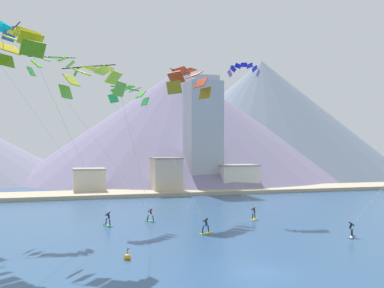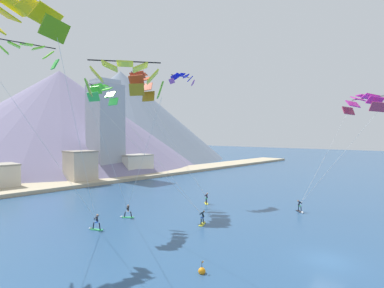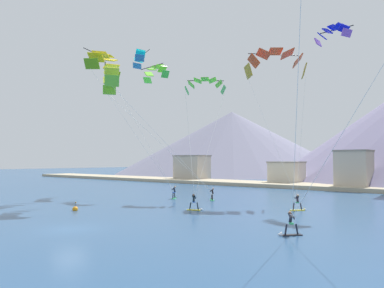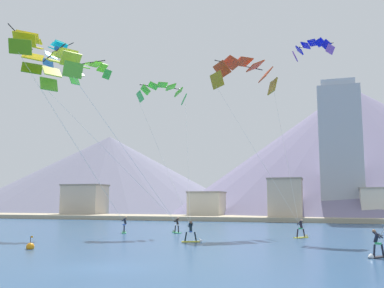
{
  "view_description": "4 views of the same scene",
  "coord_description": "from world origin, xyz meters",
  "px_view_note": "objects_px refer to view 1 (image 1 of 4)",
  "views": [
    {
      "loc": [
        -13.42,
        -28.04,
        8.94
      ],
      "look_at": [
        -1.18,
        13.68,
        9.29
      ],
      "focal_mm": 40.0,
      "sensor_mm": 36.0,
      "label": 1
    },
    {
      "loc": [
        -25.52,
        -8.45,
        10.43
      ],
      "look_at": [
        2.32,
        17.52,
        9.27
      ],
      "focal_mm": 28.0,
      "sensor_mm": 36.0,
      "label": 2
    },
    {
      "loc": [
        24.92,
        -16.03,
        5.14
      ],
      "look_at": [
        0.78,
        13.42,
        6.82
      ],
      "focal_mm": 35.0,
      "sensor_mm": 36.0,
      "label": 3
    },
    {
      "loc": [
        10.59,
        -19.63,
        3.36
      ],
      "look_at": [
        0.29,
        15.05,
        8.12
      ],
      "focal_mm": 40.0,
      "sensor_mm": 36.0,
      "label": 4
    }
  ],
  "objects_px": {
    "parafoil_kite_mid_center": "(129,94)",
    "parafoil_kite_distant_low_drift": "(54,64)",
    "kitesurfer_mid_center": "(207,228)",
    "kitesurfer_near_lead": "(149,217)",
    "kitesurfer_near_trail": "(351,233)",
    "parafoil_kite_distant_mid_solo": "(244,69)",
    "kitesurfer_far_left": "(107,221)",
    "parafoil_kite_far_left": "(19,44)",
    "parafoil_kite_near_lead": "(92,79)",
    "kitesurfer_far_right": "(254,215)",
    "race_marker_buoy": "(127,257)",
    "parafoil_kite_far_right": "(189,80)"
  },
  "relations": [
    {
      "from": "parafoil_kite_mid_center",
      "to": "parafoil_kite_distant_low_drift",
      "type": "distance_m",
      "value": 9.44
    },
    {
      "from": "kitesurfer_near_lead",
      "to": "kitesurfer_far_left",
      "type": "xyz_separation_m",
      "value": [
        -5.14,
        -1.55,
        0.07
      ]
    },
    {
      "from": "kitesurfer_near_trail",
      "to": "kitesurfer_far_left",
      "type": "relative_size",
      "value": 0.95
    },
    {
      "from": "kitesurfer_near_lead",
      "to": "kitesurfer_near_trail",
      "type": "xyz_separation_m",
      "value": [
        17.48,
        -14.99,
        0.02
      ]
    },
    {
      "from": "kitesurfer_near_lead",
      "to": "kitesurfer_far_right",
      "type": "distance_m",
      "value": 13.05
    },
    {
      "from": "kitesurfer_near_lead",
      "to": "parafoil_kite_near_lead",
      "type": "relative_size",
      "value": 0.11
    },
    {
      "from": "parafoil_kite_near_lead",
      "to": "parafoil_kite_distant_low_drift",
      "type": "distance_m",
      "value": 12.37
    },
    {
      "from": "kitesurfer_near_trail",
      "to": "parafoil_kite_distant_mid_solo",
      "type": "relative_size",
      "value": 0.38
    },
    {
      "from": "kitesurfer_far_right",
      "to": "parafoil_kite_mid_center",
      "type": "bearing_deg",
      "value": 165.89
    },
    {
      "from": "kitesurfer_near_lead",
      "to": "kitesurfer_far_left",
      "type": "bearing_deg",
      "value": -163.22
    },
    {
      "from": "kitesurfer_near_lead",
      "to": "parafoil_kite_near_lead",
      "type": "height_order",
      "value": "parafoil_kite_near_lead"
    },
    {
      "from": "kitesurfer_near_trail",
      "to": "parafoil_kite_distant_mid_solo",
      "type": "distance_m",
      "value": 27.65
    },
    {
      "from": "kitesurfer_far_left",
      "to": "parafoil_kite_far_right",
      "type": "relative_size",
      "value": 0.1
    },
    {
      "from": "kitesurfer_far_left",
      "to": "kitesurfer_far_right",
      "type": "relative_size",
      "value": 1.02
    },
    {
      "from": "kitesurfer_mid_center",
      "to": "parafoil_kite_distant_mid_solo",
      "type": "xyz_separation_m",
      "value": [
        9.82,
        13.21,
        19.51
      ]
    },
    {
      "from": "parafoil_kite_mid_center",
      "to": "parafoil_kite_far_right",
      "type": "distance_m",
      "value": 9.9
    },
    {
      "from": "kitesurfer_far_left",
      "to": "parafoil_kite_far_left",
      "type": "height_order",
      "value": "parafoil_kite_far_left"
    },
    {
      "from": "kitesurfer_far_left",
      "to": "parafoil_kite_distant_low_drift",
      "type": "relative_size",
      "value": 0.3
    },
    {
      "from": "kitesurfer_far_right",
      "to": "parafoil_kite_far_left",
      "type": "distance_m",
      "value": 32.9
    },
    {
      "from": "kitesurfer_mid_center",
      "to": "parafoil_kite_far_left",
      "type": "bearing_deg",
      "value": 172.77
    },
    {
      "from": "kitesurfer_mid_center",
      "to": "kitesurfer_far_left",
      "type": "distance_m",
      "value": 12.11
    },
    {
      "from": "parafoil_kite_far_right",
      "to": "parafoil_kite_far_left",
      "type": "bearing_deg",
      "value": -150.08
    },
    {
      "from": "kitesurfer_far_left",
      "to": "parafoil_kite_near_lead",
      "type": "height_order",
      "value": "parafoil_kite_near_lead"
    },
    {
      "from": "parafoil_kite_far_left",
      "to": "parafoil_kite_mid_center",
      "type": "bearing_deg",
      "value": 33.96
    },
    {
      "from": "kitesurfer_near_trail",
      "to": "race_marker_buoy",
      "type": "xyz_separation_m",
      "value": [
        -22.41,
        -1.97,
        -0.33
      ]
    },
    {
      "from": "kitesurfer_far_right",
      "to": "parafoil_kite_near_lead",
      "type": "relative_size",
      "value": 0.12
    },
    {
      "from": "parafoil_kite_far_right",
      "to": "race_marker_buoy",
      "type": "distance_m",
      "value": 30.85
    },
    {
      "from": "parafoil_kite_distant_low_drift",
      "to": "race_marker_buoy",
      "type": "distance_m",
      "value": 26.27
    },
    {
      "from": "kitesurfer_mid_center",
      "to": "parafoil_kite_mid_center",
      "type": "height_order",
      "value": "parafoil_kite_mid_center"
    },
    {
      "from": "parafoil_kite_far_left",
      "to": "kitesurfer_mid_center",
      "type": "bearing_deg",
      "value": -7.23
    },
    {
      "from": "kitesurfer_mid_center",
      "to": "parafoil_kite_distant_low_drift",
      "type": "xyz_separation_m",
      "value": [
        -15.56,
        9.58,
        18.11
      ]
    },
    {
      "from": "parafoil_kite_far_left",
      "to": "parafoil_kite_far_right",
      "type": "bearing_deg",
      "value": 29.92
    },
    {
      "from": "kitesurfer_mid_center",
      "to": "kitesurfer_far_left",
      "type": "relative_size",
      "value": 0.99
    },
    {
      "from": "kitesurfer_near_trail",
      "to": "kitesurfer_mid_center",
      "type": "xyz_separation_m",
      "value": [
        -13.0,
        6.08,
        0.04
      ]
    },
    {
      "from": "race_marker_buoy",
      "to": "parafoil_kite_far_right",
      "type": "bearing_deg",
      "value": 62.75
    },
    {
      "from": "kitesurfer_mid_center",
      "to": "parafoil_kite_mid_center",
      "type": "bearing_deg",
      "value": 122.84
    },
    {
      "from": "parafoil_kite_far_left",
      "to": "parafoil_kite_distant_mid_solo",
      "type": "distance_m",
      "value": 30.37
    },
    {
      "from": "parafoil_kite_far_right",
      "to": "parafoil_kite_mid_center",
      "type": "bearing_deg",
      "value": -156.13
    },
    {
      "from": "kitesurfer_near_trail",
      "to": "parafoil_kite_mid_center",
      "type": "bearing_deg",
      "value": 140.17
    },
    {
      "from": "kitesurfer_far_left",
      "to": "kitesurfer_mid_center",
      "type": "bearing_deg",
      "value": -37.44
    },
    {
      "from": "kitesurfer_mid_center",
      "to": "parafoil_kite_near_lead",
      "type": "bearing_deg",
      "value": -171.71
    },
    {
      "from": "parafoil_kite_mid_center",
      "to": "kitesurfer_near_lead",
      "type": "bearing_deg",
      "value": -32.99
    },
    {
      "from": "parafoil_kite_mid_center",
      "to": "parafoil_kite_far_left",
      "type": "bearing_deg",
      "value": -146.04
    },
    {
      "from": "kitesurfer_far_right",
      "to": "parafoil_kite_far_left",
      "type": "relative_size",
      "value": 0.09
    },
    {
      "from": "kitesurfer_far_right",
      "to": "parafoil_kite_near_lead",
      "type": "height_order",
      "value": "parafoil_kite_near_lead"
    },
    {
      "from": "kitesurfer_far_left",
      "to": "parafoil_kite_far_right",
      "type": "height_order",
      "value": "parafoil_kite_far_right"
    },
    {
      "from": "parafoil_kite_distant_mid_solo",
      "to": "race_marker_buoy",
      "type": "bearing_deg",
      "value": -132.12
    },
    {
      "from": "kitesurfer_far_left",
      "to": "parafoil_kite_distant_mid_solo",
      "type": "distance_m",
      "value": 28.14
    },
    {
      "from": "parafoil_kite_distant_low_drift",
      "to": "parafoil_kite_distant_mid_solo",
      "type": "relative_size",
      "value": 1.3
    },
    {
      "from": "parafoil_kite_near_lead",
      "to": "parafoil_kite_far_left",
      "type": "bearing_deg",
      "value": 148.86
    }
  ]
}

